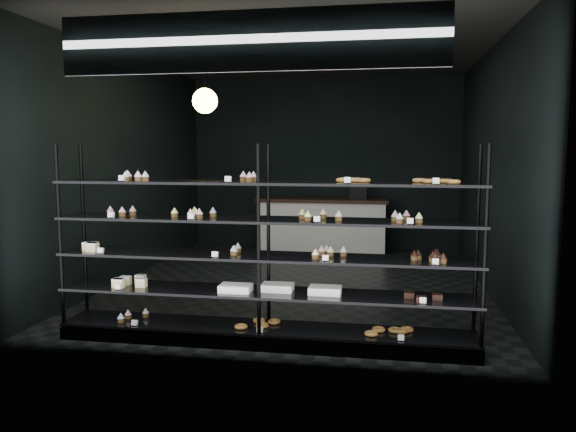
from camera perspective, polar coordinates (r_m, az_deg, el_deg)
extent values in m
cube|color=black|center=(7.88, 1.20, -6.85)|extent=(5.00, 6.00, 0.01)
cube|color=black|center=(7.78, 1.26, 16.65)|extent=(5.00, 6.00, 0.01)
cube|color=black|center=(10.64, 3.67, 5.35)|extent=(5.00, 0.01, 3.20)
cube|color=black|center=(4.72, -4.26, 3.61)|extent=(5.00, 0.01, 3.20)
cube|color=black|center=(8.41, -15.92, 4.74)|extent=(0.01, 6.00, 3.20)
cube|color=black|center=(7.70, 20.02, 4.43)|extent=(0.01, 6.00, 3.20)
cube|color=black|center=(5.54, -2.43, -12.17)|extent=(4.00, 0.50, 0.12)
cylinder|color=black|center=(5.86, -22.15, -2.31)|extent=(0.04, 0.04, 1.85)
cylinder|color=black|center=(6.24, -20.01, -1.70)|extent=(0.04, 0.04, 1.85)
cylinder|color=black|center=(5.11, -3.01, -3.10)|extent=(0.04, 0.04, 1.85)
cylinder|color=black|center=(5.53, -1.99, -2.33)|extent=(0.04, 0.04, 1.85)
cylinder|color=black|center=(5.05, 19.39, -3.58)|extent=(0.04, 0.04, 1.85)
cylinder|color=black|center=(5.48, 18.63, -2.77)|extent=(0.04, 0.04, 1.85)
cube|color=black|center=(5.52, -2.44, -11.29)|extent=(4.00, 0.50, 0.03)
cube|color=black|center=(5.42, -2.45, -7.76)|extent=(4.00, 0.50, 0.02)
cube|color=black|center=(5.34, -2.47, -4.13)|extent=(4.00, 0.50, 0.02)
cube|color=black|center=(5.29, -2.49, -0.40)|extent=(4.00, 0.50, 0.02)
cube|color=black|center=(5.25, -2.51, 3.39)|extent=(4.00, 0.50, 0.02)
cube|color=white|center=(5.51, -16.31, 3.68)|extent=(0.06, 0.04, 0.06)
cube|color=white|center=(5.14, -5.65, 3.71)|extent=(0.05, 0.04, 0.06)
cube|color=white|center=(4.96, 6.60, 3.59)|extent=(0.05, 0.04, 0.06)
cube|color=white|center=(4.97, 15.14, 3.41)|extent=(0.06, 0.04, 0.06)
cube|color=white|center=(5.62, -17.82, 0.10)|extent=(0.06, 0.04, 0.06)
cube|color=white|center=(5.30, -10.22, -0.07)|extent=(0.05, 0.04, 0.06)
cube|color=white|center=(5.02, 3.02, -0.35)|extent=(0.05, 0.04, 0.06)
cube|color=white|center=(4.99, 11.99, -0.54)|extent=(0.06, 0.04, 0.06)
cube|color=white|center=(5.72, -18.54, -3.37)|extent=(0.06, 0.04, 0.06)
cube|color=white|center=(5.26, -7.14, -3.92)|extent=(0.06, 0.04, 0.06)
cube|color=white|center=(5.06, 4.15, -4.31)|extent=(0.05, 0.04, 0.06)
cube|color=white|center=(5.05, 14.44, -4.53)|extent=(0.06, 0.04, 0.06)
cube|color=white|center=(5.71, -16.97, -6.91)|extent=(0.06, 0.04, 0.06)
cube|color=white|center=(5.13, 13.59, -8.35)|extent=(0.06, 0.04, 0.06)
cube|color=white|center=(5.75, -15.77, -10.39)|extent=(0.06, 0.04, 0.06)
cube|color=white|center=(5.33, -2.73, -11.50)|extent=(0.05, 0.04, 0.06)
cube|color=white|center=(5.22, 10.86, -12.03)|extent=(0.06, 0.04, 0.06)
cube|color=#0F0D42|center=(4.88, -4.14, 17.29)|extent=(3.20, 0.04, 0.45)
cube|color=white|center=(4.86, -4.20, 17.33)|extent=(3.30, 0.02, 0.50)
cylinder|color=black|center=(7.11, -8.50, 15.04)|extent=(0.01, 0.01, 0.58)
sphere|color=#F1CA54|center=(7.06, -8.44, 11.50)|extent=(0.31, 0.31, 0.31)
cube|color=silver|center=(10.23, 3.48, -1.11)|extent=(2.27, 0.60, 0.92)
cube|color=black|center=(10.18, 3.50, 1.62)|extent=(2.36, 0.65, 0.06)
cube|color=black|center=(10.11, 7.18, 2.43)|extent=(0.30, 0.30, 0.25)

